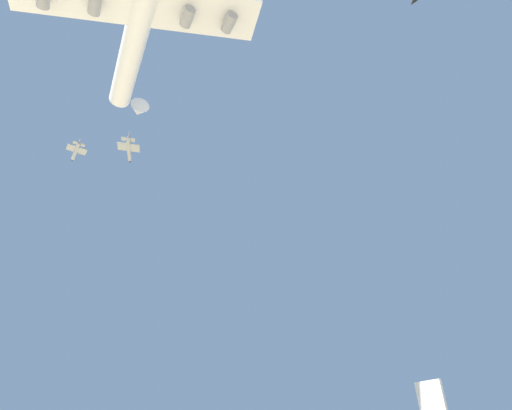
% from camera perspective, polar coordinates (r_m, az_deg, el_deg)
% --- Properties ---
extents(carrier_jet, '(73.74, 59.08, 21.76)m').
position_cam_1_polar(carrier_jet, '(115.12, -16.08, 25.94)').
color(carrier_jet, white).
extents(chase_jet_lead, '(15.25, 8.43, 4.00)m').
position_cam_1_polar(chase_jet_lead, '(190.27, -24.54, 7.08)').
color(chase_jet_lead, '#999EA3').
extents(chase_jet_right_wing, '(14.81, 9.74, 4.00)m').
position_cam_1_polar(chase_jet_right_wing, '(157.39, -17.85, 7.64)').
color(chase_jet_right_wing, '#999EA3').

